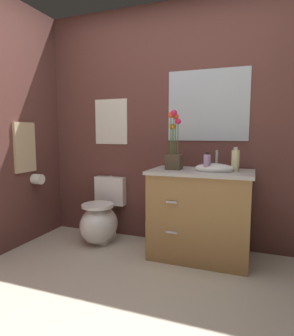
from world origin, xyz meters
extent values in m
plane|color=beige|center=(0.00, 0.00, 0.00)|extent=(10.04, 10.04, 0.00)
cube|color=brown|center=(0.20, 1.50, 1.25)|extent=(4.68, 0.05, 2.50)
ellipsoid|color=white|center=(-0.77, 1.15, 0.20)|extent=(0.38, 0.48, 0.40)
cube|color=white|center=(-0.77, 1.20, 0.09)|extent=(0.22, 0.26, 0.18)
cube|color=white|center=(-0.77, 1.44, 0.52)|extent=(0.36, 0.13, 0.32)
cylinder|color=white|center=(-0.77, 1.13, 0.42)|extent=(0.34, 0.34, 0.03)
cylinder|color=#B7B7BC|center=(-0.77, 1.44, 0.68)|extent=(0.04, 0.04, 0.02)
cube|color=#9E7242|center=(0.30, 1.17, 0.40)|extent=(0.90, 0.52, 0.80)
cube|color=#BCB7B2|center=(0.30, 1.17, 0.82)|extent=(0.94, 0.56, 0.03)
ellipsoid|color=white|center=(0.42, 1.17, 0.85)|extent=(0.36, 0.26, 0.10)
cylinder|color=#B7B7BC|center=(0.42, 1.33, 0.92)|extent=(0.02, 0.02, 0.18)
cube|color=#B7B7BC|center=(0.10, 0.90, 0.58)|extent=(0.10, 0.02, 0.02)
cube|color=#B7B7BC|center=(0.10, 0.90, 0.31)|extent=(0.10, 0.02, 0.02)
cube|color=#4C3D2D|center=(0.05, 1.15, 0.90)|extent=(0.14, 0.14, 0.14)
cylinder|color=#386B2D|center=(0.09, 1.15, 1.13)|extent=(0.01, 0.01, 0.31)
sphere|color=#E01E51|center=(0.09, 1.15, 1.28)|extent=(0.06, 0.06, 0.06)
cylinder|color=#386B2D|center=(0.06, 1.18, 1.15)|extent=(0.01, 0.01, 0.36)
sphere|color=#EA4C23|center=(0.06, 1.18, 1.33)|extent=(0.06, 0.06, 0.06)
cylinder|color=#386B2D|center=(0.02, 1.18, 1.11)|extent=(0.01, 0.01, 0.26)
sphere|color=orange|center=(0.02, 1.18, 1.24)|extent=(0.06, 0.06, 0.06)
cylinder|color=#386B2D|center=(0.02, 1.14, 1.16)|extent=(0.01, 0.01, 0.37)
sphere|color=#EA4C23|center=(0.02, 1.14, 1.34)|extent=(0.06, 0.06, 0.06)
cylinder|color=#386B2D|center=(0.06, 1.11, 1.17)|extent=(0.01, 0.01, 0.38)
sphere|color=#E01E51|center=(0.06, 1.11, 1.36)|extent=(0.06, 0.06, 0.06)
cylinder|color=#B28CBF|center=(0.37, 1.09, 0.91)|extent=(0.06, 0.06, 0.15)
cylinder|color=black|center=(0.37, 1.09, 1.00)|extent=(0.03, 0.03, 0.02)
cylinder|color=beige|center=(0.60, 1.18, 0.93)|extent=(0.07, 0.07, 0.19)
cylinder|color=#B7B7BC|center=(0.60, 1.18, 1.04)|extent=(0.04, 0.04, 0.02)
cylinder|color=#B7B7BC|center=(-0.19, 1.29, 0.13)|extent=(0.18, 0.18, 0.26)
torus|color=#B7B7BC|center=(-0.19, 1.29, 0.27)|extent=(0.18, 0.18, 0.01)
cube|color=silver|center=(-0.77, 1.47, 1.30)|extent=(0.40, 0.01, 0.50)
cube|color=#B2BCC6|center=(0.30, 1.47, 1.45)|extent=(0.80, 0.01, 0.70)
cube|color=tan|center=(-1.49, 0.90, 1.03)|extent=(0.03, 0.28, 0.52)
cylinder|color=white|center=(-1.44, 1.00, 0.68)|extent=(0.11, 0.11, 0.11)
camera|label=1|loc=(0.76, -1.47, 1.17)|focal=30.79mm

